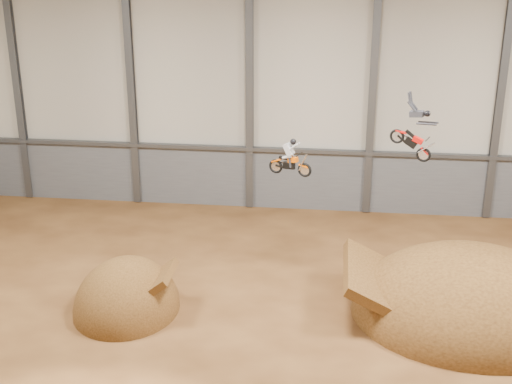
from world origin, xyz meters
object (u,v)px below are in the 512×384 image
Objects in this scene: fmx_rider_b at (408,126)px; landing_ramp at (467,315)px; fmx_rider_a at (291,155)px; takeoff_ramp at (127,309)px.

landing_ramp is at bearing 25.76° from fmx_rider_b.
fmx_rider_a is 0.83× the size of fmx_rider_b.
takeoff_ramp is 2.62× the size of fmx_rider_a.
fmx_rider_a is at bearing 25.95° from takeoff_ramp.
fmx_rider_a is at bearing 174.19° from fmx_rider_b.
landing_ramp is 4.11× the size of fmx_rider_b.
takeoff_ramp is at bearing -175.02° from landing_ramp.
landing_ramp reaches higher than takeoff_ramp.
fmx_rider_b is (-3.11, -0.29, 8.25)m from landing_ramp.
fmx_rider_a is 5.59m from fmx_rider_b.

